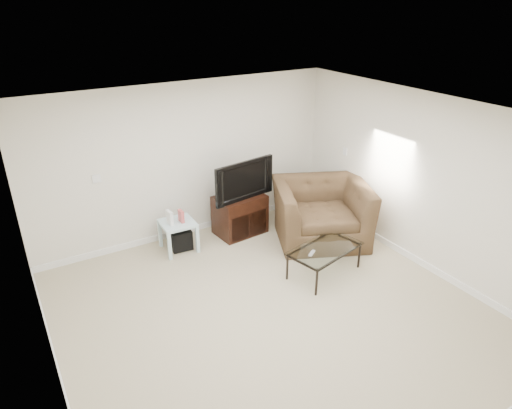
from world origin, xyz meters
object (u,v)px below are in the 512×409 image
coffee_table (324,261)px  tv_stand (240,215)px  television (240,179)px  subwoofer (180,239)px  recliner (322,203)px  side_table (179,236)px

coffee_table → tv_stand: bearing=104.1°
tv_stand → television: bearing=-90.0°
subwoofer → tv_stand: bearing=-1.0°
subwoofer → recliner: (2.09, -0.87, 0.46)m
television → coffee_table: 1.89m
tv_stand → subwoofer: bearing=173.7°
tv_stand → subwoofer: 1.07m
subwoofer → side_table: bearing=-148.2°
tv_stand → subwoofer: tv_stand is taller
tv_stand → recliner: bearing=-44.8°
television → subwoofer: (-1.07, 0.05, -0.81)m
television → recliner: television is taller
recliner → side_table: bearing=-177.6°
television → subwoofer: television is taller
tv_stand → television: television is taller
side_table → coffee_table: bearing=-48.2°
tv_stand → side_table: (-1.09, 0.00, -0.09)m
television → side_table: (-1.10, 0.03, -0.74)m
recliner → subwoofer: bearing=-178.3°
subwoofer → coffee_table: coffee_table is taller
side_table → subwoofer: 0.08m
side_table → television: bearing=-1.7°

